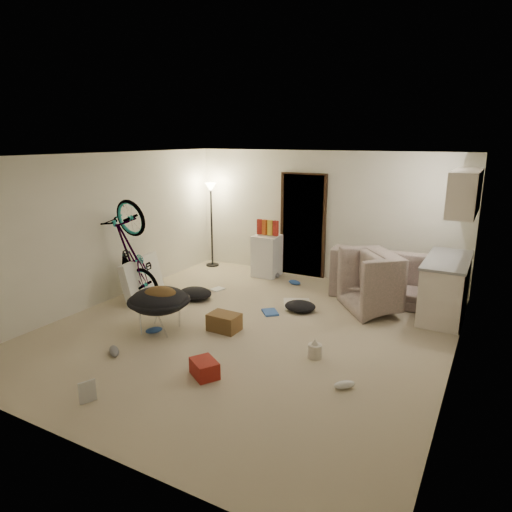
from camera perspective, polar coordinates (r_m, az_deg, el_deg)
The scene contains 38 objects.
floor at distance 6.78m, azimuth -0.99°, elevation -9.26°, with size 5.50×6.00×0.02m, color #C3B396.
ceiling at distance 6.21m, azimuth -1.09°, elevation 12.54°, with size 5.50×6.00×0.02m, color white.
wall_back at distance 9.07m, azimuth 8.41°, elevation 5.02°, with size 5.50×0.02×2.50m, color silver.
wall_front at distance 4.16m, azimuth -22.14°, elevation -7.41°, with size 5.50×0.02×2.50m, color silver.
wall_left at distance 8.08m, azimuth -18.37°, elevation 3.26°, with size 0.02×6.00×2.50m, color silver.
wall_right at distance 5.60m, azimuth 24.35°, elevation -2.07°, with size 0.02×6.00×2.50m, color silver.
doorway at distance 9.22m, azimuth 5.94°, elevation 3.79°, with size 0.85×0.10×2.04m, color black.
door_trim at distance 9.19m, azimuth 5.86°, elevation 3.76°, with size 0.97×0.04×2.10m, color black.
floor_lamp at distance 9.83m, azimuth -5.63°, elevation 6.17°, with size 0.28×0.28×1.81m.
kitchen_counter at distance 7.77m, azimuth 22.56°, elevation -3.73°, with size 0.60×1.50×0.88m, color silver.
counter_top at distance 7.65m, azimuth 22.89°, elevation -0.45°, with size 0.64×1.54×0.04m, color gray.
kitchen_uppers at distance 7.45m, azimuth 24.69°, elevation 7.25°, with size 0.38×1.40×0.65m, color silver.
sofa at distance 8.33m, azimuth 17.38°, elevation -2.90°, with size 2.23×0.87×0.65m, color #3E463E.
armchair at distance 7.76m, azimuth 16.46°, elevation -3.86°, with size 1.10×0.96×0.72m, color #3E463E.
bicycle at distance 8.01m, azimuth -15.07°, elevation -2.28°, with size 0.63×1.81×0.95m, color black.
book_asset at distance 5.38m, azimuth -21.17°, elevation -16.91°, with size 0.18×0.25×0.02m, color maroon.
mini_fridge at distance 9.22m, azimuth 1.37°, elevation 0.04°, with size 0.49×0.49×0.84m, color white.
snack_box_0 at distance 9.17m, azimuth 0.45°, elevation 3.69°, with size 0.10×0.07×0.30m, color maroon.
snack_box_1 at distance 9.12m, azimuth 1.11°, elevation 3.62°, with size 0.10×0.07×0.30m, color #B74C16.
snack_box_2 at distance 9.06m, azimuth 1.79°, elevation 3.55°, with size 0.10×0.07×0.30m, color gold.
snack_box_3 at distance 9.01m, azimuth 2.47°, elevation 3.48°, with size 0.10×0.07×0.30m, color maroon.
saucer_chair at distance 6.75m, azimuth -11.98°, elevation -6.13°, with size 0.90×0.90×0.64m.
hoodie at distance 6.63m, azimuth -11.91°, elevation -4.71°, with size 0.48×0.40×0.22m, color #4D361A.
sofa_drape at distance 8.49m, azimuth 11.22°, elevation -0.67°, with size 0.56×0.46×0.28m, color black.
tv_box at distance 8.19m, azimuth -14.02°, elevation -2.72°, with size 0.13×1.08×0.71m, color silver.
drink_case_a at distance 6.73m, azimuth -4.00°, elevation -8.24°, with size 0.44×0.32×0.25m, color brown.
drink_case_b at distance 5.56m, azimuth -6.46°, elevation -13.78°, with size 0.35×0.26×0.20m, color maroon.
juicer at distance 5.99m, azimuth 7.36°, elevation -11.56°, with size 0.18×0.18×0.26m.
newspaper at distance 7.79m, azimuth 5.18°, elevation -5.99°, with size 0.45×0.59×0.01m, color silver.
book_blue at distance 7.38m, azimuth 1.78°, elevation -7.04°, with size 0.22×0.30×0.03m, color #3059AE.
book_white at distance 8.50m, azimuth -4.85°, elevation -4.15°, with size 0.19×0.24×0.02m, color silver.
shoe_0 at distance 8.77m, azimuth 4.84°, elevation -3.31°, with size 0.25×0.10×0.09m, color #3059AE.
shoe_1 at distance 9.22m, azimuth 2.60°, elevation -2.36°, with size 0.27×0.11×0.10m, color slate.
shoe_2 at distance 6.81m, azimuth -12.63°, elevation -9.03°, with size 0.24×0.10×0.09m, color #3059AE.
shoe_3 at distance 6.30m, azimuth -17.32°, elevation -11.27°, with size 0.29×0.12×0.11m, color slate.
shoe_4 at distance 5.40m, azimuth 10.97°, elevation -15.51°, with size 0.25×0.10×0.09m, color white.
clothes_lump_a at distance 8.06m, azimuth -7.61°, elevation -4.65°, with size 0.60×0.51×0.19m, color black.
clothes_lump_b at distance 7.49m, azimuth 5.54°, elevation -6.26°, with size 0.50×0.44×0.15m, color black.
Camera 1 is at (3.06, -5.40, 2.73)m, focal length 32.00 mm.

